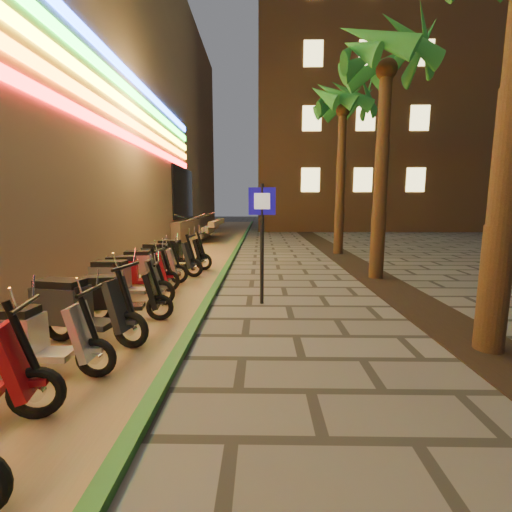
{
  "coord_description": "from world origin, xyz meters",
  "views": [
    {
      "loc": [
        0.27,
        -2.83,
        2.12
      ],
      "look_at": [
        0.17,
        3.3,
        1.2
      ],
      "focal_mm": 24.0,
      "sensor_mm": 36.0,
      "label": 1
    }
  ],
  "objects_px": {
    "scooter_7": "(116,296)",
    "scooter_8": "(123,280)",
    "pedestrian_sign": "(262,227)",
    "scooter_12": "(178,253)",
    "scooter_11": "(165,258)",
    "scooter_9": "(133,273)",
    "scooter_10": "(148,265)",
    "scooter_5": "(32,338)",
    "scooter_6": "(78,308)"
  },
  "relations": [
    {
      "from": "scooter_12",
      "to": "scooter_8",
      "type": "bearing_deg",
      "value": -87.12
    },
    {
      "from": "pedestrian_sign",
      "to": "scooter_10",
      "type": "xyz_separation_m",
      "value": [
        -3.05,
        1.77,
        -1.14
      ]
    },
    {
      "from": "scooter_9",
      "to": "scooter_5",
      "type": "bearing_deg",
      "value": -101.38
    },
    {
      "from": "scooter_5",
      "to": "scooter_11",
      "type": "distance_m",
      "value": 6.01
    },
    {
      "from": "scooter_10",
      "to": "scooter_8",
      "type": "bearing_deg",
      "value": -93.41
    },
    {
      "from": "scooter_7",
      "to": "scooter_11",
      "type": "bearing_deg",
      "value": 85.22
    },
    {
      "from": "pedestrian_sign",
      "to": "scooter_10",
      "type": "height_order",
      "value": "pedestrian_sign"
    },
    {
      "from": "scooter_7",
      "to": "scooter_8",
      "type": "xyz_separation_m",
      "value": [
        -0.31,
        1.09,
        0.05
      ]
    },
    {
      "from": "scooter_7",
      "to": "scooter_10",
      "type": "height_order",
      "value": "scooter_10"
    },
    {
      "from": "scooter_9",
      "to": "scooter_10",
      "type": "height_order",
      "value": "scooter_9"
    },
    {
      "from": "scooter_10",
      "to": "scooter_11",
      "type": "height_order",
      "value": "scooter_11"
    },
    {
      "from": "scooter_7",
      "to": "scooter_11",
      "type": "distance_m",
      "value": 4.02
    },
    {
      "from": "scooter_7",
      "to": "scooter_10",
      "type": "bearing_deg",
      "value": 89.92
    },
    {
      "from": "pedestrian_sign",
      "to": "scooter_7",
      "type": "xyz_separation_m",
      "value": [
        -2.63,
        -1.23,
        -1.16
      ]
    },
    {
      "from": "scooter_9",
      "to": "scooter_11",
      "type": "relative_size",
      "value": 0.94
    },
    {
      "from": "scooter_9",
      "to": "scooter_6",
      "type": "bearing_deg",
      "value": -99.79
    },
    {
      "from": "scooter_6",
      "to": "scooter_12",
      "type": "xyz_separation_m",
      "value": [
        0.05,
        6.05,
        -0.01
      ]
    },
    {
      "from": "scooter_7",
      "to": "scooter_12",
      "type": "xyz_separation_m",
      "value": [
        -0.12,
        5.08,
        0.06
      ]
    },
    {
      "from": "scooter_7",
      "to": "scooter_10",
      "type": "distance_m",
      "value": 3.03
    },
    {
      "from": "scooter_11",
      "to": "scooter_12",
      "type": "height_order",
      "value": "scooter_11"
    },
    {
      "from": "scooter_6",
      "to": "scooter_11",
      "type": "bearing_deg",
      "value": 101.68
    },
    {
      "from": "scooter_8",
      "to": "scooter_5",
      "type": "bearing_deg",
      "value": -86.18
    },
    {
      "from": "scooter_11",
      "to": "scooter_12",
      "type": "bearing_deg",
      "value": 89.09
    },
    {
      "from": "scooter_6",
      "to": "scooter_11",
      "type": "xyz_separation_m",
      "value": [
        -0.07,
        4.98,
        -0.01
      ]
    },
    {
      "from": "scooter_6",
      "to": "scooter_12",
      "type": "height_order",
      "value": "scooter_6"
    },
    {
      "from": "scooter_12",
      "to": "scooter_5",
      "type": "bearing_deg",
      "value": -84.89
    },
    {
      "from": "scooter_5",
      "to": "scooter_9",
      "type": "bearing_deg",
      "value": 93.84
    },
    {
      "from": "scooter_8",
      "to": "scooter_10",
      "type": "relative_size",
      "value": 1.04
    },
    {
      "from": "scooter_6",
      "to": "scooter_9",
      "type": "xyz_separation_m",
      "value": [
        -0.26,
        2.95,
        -0.04
      ]
    },
    {
      "from": "pedestrian_sign",
      "to": "scooter_9",
      "type": "bearing_deg",
      "value": 165.49
    },
    {
      "from": "scooter_9",
      "to": "scooter_10",
      "type": "distance_m",
      "value": 1.02
    },
    {
      "from": "scooter_11",
      "to": "pedestrian_sign",
      "type": "bearing_deg",
      "value": -38.76
    },
    {
      "from": "pedestrian_sign",
      "to": "scooter_7",
      "type": "bearing_deg",
      "value": -155.59
    },
    {
      "from": "scooter_8",
      "to": "scooter_10",
      "type": "xyz_separation_m",
      "value": [
        -0.11,
        1.91,
        -0.02
      ]
    },
    {
      "from": "pedestrian_sign",
      "to": "scooter_9",
      "type": "relative_size",
      "value": 1.5
    },
    {
      "from": "scooter_11",
      "to": "scooter_9",
      "type": "bearing_deg",
      "value": -90.04
    },
    {
      "from": "scooter_7",
      "to": "scooter_8",
      "type": "distance_m",
      "value": 1.14
    },
    {
      "from": "scooter_7",
      "to": "scooter_9",
      "type": "height_order",
      "value": "scooter_9"
    },
    {
      "from": "scooter_11",
      "to": "scooter_8",
      "type": "bearing_deg",
      "value": -86.13
    },
    {
      "from": "scooter_7",
      "to": "scooter_10",
      "type": "xyz_separation_m",
      "value": [
        -0.43,
        3.0,
        0.03
      ]
    },
    {
      "from": "scooter_6",
      "to": "scooter_8",
      "type": "xyz_separation_m",
      "value": [
        -0.14,
        2.06,
        -0.02
      ]
    },
    {
      "from": "scooter_6",
      "to": "scooter_7",
      "type": "relative_size",
      "value": 1.15
    },
    {
      "from": "scooter_5",
      "to": "pedestrian_sign",
      "type": "bearing_deg",
      "value": 49.34
    },
    {
      "from": "scooter_5",
      "to": "scooter_6",
      "type": "xyz_separation_m",
      "value": [
        0.02,
        1.03,
        0.06
      ]
    },
    {
      "from": "scooter_10",
      "to": "scooter_11",
      "type": "relative_size",
      "value": 0.93
    },
    {
      "from": "scooter_5",
      "to": "scooter_11",
      "type": "relative_size",
      "value": 0.9
    },
    {
      "from": "scooter_8",
      "to": "scooter_11",
      "type": "xyz_separation_m",
      "value": [
        0.08,
        2.92,
        0.01
      ]
    },
    {
      "from": "scooter_9",
      "to": "scooter_11",
      "type": "distance_m",
      "value": 2.04
    },
    {
      "from": "scooter_6",
      "to": "scooter_10",
      "type": "distance_m",
      "value": 3.98
    },
    {
      "from": "scooter_10",
      "to": "scooter_5",
      "type": "bearing_deg",
      "value": -94.06
    }
  ]
}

